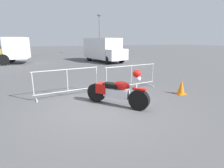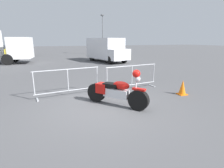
{
  "view_description": "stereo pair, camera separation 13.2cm",
  "coord_description": "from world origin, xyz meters",
  "px_view_note": "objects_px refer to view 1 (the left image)",
  "views": [
    {
      "loc": [
        -1.63,
        -5.09,
        2.15
      ],
      "look_at": [
        0.5,
        0.43,
        0.65
      ],
      "focal_mm": 28.0,
      "sensor_mm": 36.0,
      "label": 1
    },
    {
      "loc": [
        -1.5,
        -5.14,
        2.15
      ],
      "look_at": [
        0.5,
        0.43,
        0.65
      ],
      "focal_mm": 28.0,
      "sensor_mm": 36.0,
      "label": 2
    }
  ],
  "objects_px": {
    "motorcycle": "(116,91)",
    "delivery_van": "(103,49)",
    "traffic_cone": "(181,87)",
    "parked_car_black": "(18,50)",
    "street_lamp": "(99,29)",
    "crowd_barrier_near": "(67,82)",
    "crowd_barrier_far": "(131,77)"
  },
  "relations": [
    {
      "from": "crowd_barrier_near",
      "to": "crowd_barrier_far",
      "type": "xyz_separation_m",
      "value": [
        2.77,
        0.0,
        0.0
      ]
    },
    {
      "from": "motorcycle",
      "to": "traffic_cone",
      "type": "relative_size",
      "value": 3.16
    },
    {
      "from": "motorcycle",
      "to": "parked_car_black",
      "type": "xyz_separation_m",
      "value": [
        -5.4,
        22.31,
        0.26
      ]
    },
    {
      "from": "motorcycle",
      "to": "crowd_barrier_far",
      "type": "bearing_deg",
      "value": 100.34
    },
    {
      "from": "parked_car_black",
      "to": "traffic_cone",
      "type": "relative_size",
      "value": 7.75
    },
    {
      "from": "crowd_barrier_near",
      "to": "traffic_cone",
      "type": "xyz_separation_m",
      "value": [
        4.33,
        -1.42,
        -0.27
      ]
    },
    {
      "from": "motorcycle",
      "to": "crowd_barrier_near",
      "type": "height_order",
      "value": "motorcycle"
    },
    {
      "from": "delivery_van",
      "to": "parked_car_black",
      "type": "relative_size",
      "value": 1.17
    },
    {
      "from": "crowd_barrier_far",
      "to": "traffic_cone",
      "type": "height_order",
      "value": "crowd_barrier_far"
    },
    {
      "from": "delivery_van",
      "to": "crowd_barrier_near",
      "type": "bearing_deg",
      "value": -40.85
    },
    {
      "from": "parked_car_black",
      "to": "motorcycle",
      "type": "bearing_deg",
      "value": -173.94
    },
    {
      "from": "crowd_barrier_near",
      "to": "crowd_barrier_far",
      "type": "height_order",
      "value": "same"
    },
    {
      "from": "traffic_cone",
      "to": "crowd_barrier_near",
      "type": "bearing_deg",
      "value": 161.84
    },
    {
      "from": "motorcycle",
      "to": "crowd_barrier_far",
      "type": "distance_m",
      "value": 2.15
    },
    {
      "from": "delivery_van",
      "to": "traffic_cone",
      "type": "height_order",
      "value": "delivery_van"
    },
    {
      "from": "delivery_van",
      "to": "street_lamp",
      "type": "bearing_deg",
      "value": 149.87
    },
    {
      "from": "street_lamp",
      "to": "traffic_cone",
      "type": "bearing_deg",
      "value": -97.88
    },
    {
      "from": "crowd_barrier_near",
      "to": "crowd_barrier_far",
      "type": "bearing_deg",
      "value": 0.0
    },
    {
      "from": "crowd_barrier_far",
      "to": "traffic_cone",
      "type": "distance_m",
      "value": 2.13
    },
    {
      "from": "crowd_barrier_far",
      "to": "delivery_van",
      "type": "distance_m",
      "value": 10.37
    },
    {
      "from": "delivery_van",
      "to": "street_lamp",
      "type": "height_order",
      "value": "street_lamp"
    },
    {
      "from": "crowd_barrier_near",
      "to": "street_lamp",
      "type": "height_order",
      "value": "street_lamp"
    },
    {
      "from": "motorcycle",
      "to": "street_lamp",
      "type": "distance_m",
      "value": 21.51
    },
    {
      "from": "parked_car_black",
      "to": "crowd_barrier_far",
      "type": "bearing_deg",
      "value": -169.37
    },
    {
      "from": "traffic_cone",
      "to": "parked_car_black",
      "type": "bearing_deg",
      "value": 110.71
    },
    {
      "from": "crowd_barrier_far",
      "to": "delivery_van",
      "type": "xyz_separation_m",
      "value": [
        2.07,
        10.13,
        0.68
      ]
    },
    {
      "from": "parked_car_black",
      "to": "street_lamp",
      "type": "xyz_separation_m",
      "value": [
        11.15,
        -1.84,
        2.96
      ]
    },
    {
      "from": "motorcycle",
      "to": "delivery_van",
      "type": "relative_size",
      "value": 0.35
    },
    {
      "from": "street_lamp",
      "to": "delivery_van",
      "type": "bearing_deg",
      "value": -104.79
    },
    {
      "from": "crowd_barrier_far",
      "to": "parked_car_black",
      "type": "relative_size",
      "value": 0.56
    },
    {
      "from": "motorcycle",
      "to": "delivery_van",
      "type": "height_order",
      "value": "delivery_van"
    },
    {
      "from": "motorcycle",
      "to": "crowd_barrier_near",
      "type": "bearing_deg",
      "value": -179.59
    }
  ]
}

